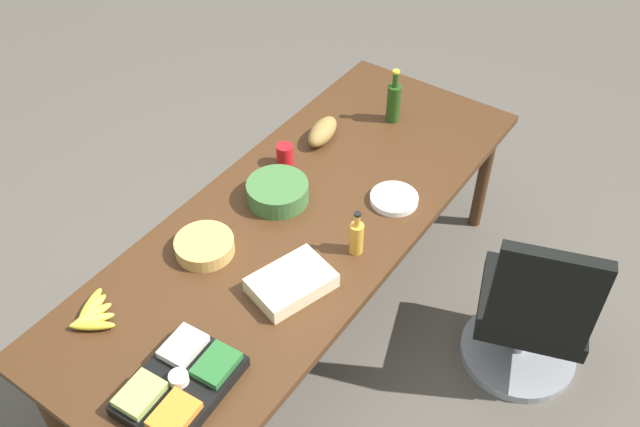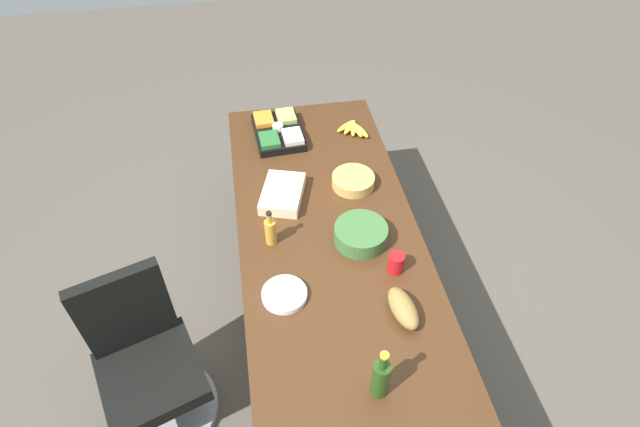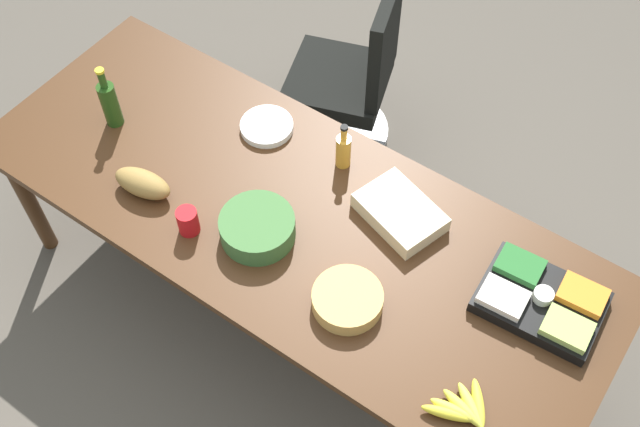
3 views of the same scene
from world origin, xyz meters
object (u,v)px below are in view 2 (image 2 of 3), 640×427
object	(u,v)px
wine_bottle	(381,378)
office_chair	(150,371)
chip_bowl	(353,181)
red_solo_cup	(396,263)
sheet_cake	(283,194)
dressing_bottle	(270,231)
paper_plate_stack	(284,294)
bread_loaf	(403,308)
veggie_tray	(278,131)
conference_table	(331,247)
salad_bowl	(361,234)
banana_bunch	(353,128)

from	to	relation	value
wine_bottle	office_chair	bearing A→B (deg)	-114.64
chip_bowl	red_solo_cup	size ratio (longest dim) A/B	2.28
sheet_cake	dressing_bottle	bearing A→B (deg)	-16.88
paper_plate_stack	dressing_bottle	size ratio (longest dim) A/B	1.00
dressing_bottle	bread_loaf	xyz separation A→B (m)	(0.56, 0.56, -0.03)
chip_bowl	veggie_tray	distance (m)	0.67
conference_table	veggie_tray	size ratio (longest dim) A/B	5.83
bread_loaf	conference_table	bearing A→B (deg)	-154.95
office_chair	salad_bowl	size ratio (longest dim) A/B	3.37
paper_plate_stack	dressing_bottle	world-z (taller)	dressing_bottle
office_chair	dressing_bottle	xyz separation A→B (m)	(-0.42, 0.70, 0.49)
wine_bottle	dressing_bottle	distance (m)	0.97
dressing_bottle	wine_bottle	bearing A→B (deg)	21.46
salad_bowl	bread_loaf	size ratio (longest dim) A/B	1.17
chip_bowl	bread_loaf	xyz separation A→B (m)	(0.92, 0.04, 0.02)
paper_plate_stack	banana_bunch	distance (m)	1.39
conference_table	salad_bowl	bearing A→B (deg)	77.75
sheet_cake	dressing_bottle	size ratio (longest dim) A/B	1.46
paper_plate_stack	chip_bowl	bearing A→B (deg)	145.83
red_solo_cup	salad_bowl	distance (m)	0.26
wine_bottle	red_solo_cup	bearing A→B (deg)	158.57
conference_table	dressing_bottle	size ratio (longest dim) A/B	11.68
paper_plate_stack	salad_bowl	xyz separation A→B (m)	(-0.29, 0.44, 0.03)
conference_table	office_chair	world-z (taller)	office_chair
chip_bowl	bread_loaf	world-z (taller)	bread_loaf
paper_plate_stack	conference_table	bearing A→B (deg)	138.71
conference_table	red_solo_cup	size ratio (longest dim) A/B	23.27
dressing_bottle	sheet_cake	bearing A→B (deg)	163.12
sheet_cake	wine_bottle	xyz separation A→B (m)	(1.23, 0.26, 0.08)
wine_bottle	bread_loaf	size ratio (longest dim) A/B	1.23
chip_bowl	bread_loaf	bearing A→B (deg)	2.20
dressing_bottle	veggie_tray	xyz separation A→B (m)	(-0.92, 0.14, -0.05)
red_solo_cup	salad_bowl	world-z (taller)	red_solo_cup
sheet_cake	conference_table	bearing A→B (deg)	30.93
veggie_tray	sheet_cake	bearing A→B (deg)	-4.00
paper_plate_stack	red_solo_cup	size ratio (longest dim) A/B	2.00
sheet_cake	red_solo_cup	xyz separation A→B (m)	(0.62, 0.50, 0.02)
conference_table	sheet_cake	bearing A→B (deg)	-149.07
banana_bunch	chip_bowl	bearing A→B (deg)	-12.48
conference_table	office_chair	xyz separation A→B (m)	(0.39, -1.01, -0.34)
bread_loaf	dressing_bottle	bearing A→B (deg)	-134.94
chip_bowl	wine_bottle	world-z (taller)	wine_bottle
office_chair	wine_bottle	world-z (taller)	wine_bottle
banana_bunch	bread_loaf	distance (m)	1.45
conference_table	office_chair	bearing A→B (deg)	-69.00
chip_bowl	bread_loaf	distance (m)	0.92
paper_plate_stack	office_chair	bearing A→B (deg)	-85.23
wine_bottle	bread_loaf	bearing A→B (deg)	149.98
paper_plate_stack	veggie_tray	size ratio (longest dim) A/B	0.50
office_chair	wine_bottle	bearing A→B (deg)	65.36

